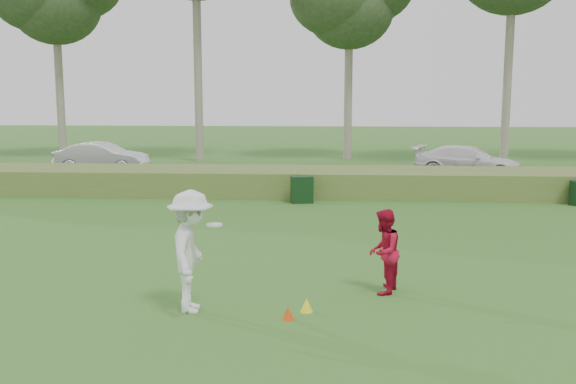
# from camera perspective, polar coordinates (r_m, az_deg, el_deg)

# --- Properties ---
(ground) EXTENTS (120.00, 120.00, 0.00)m
(ground) POSITION_cam_1_polar(r_m,az_deg,el_deg) (11.79, -1.26, -9.25)
(ground) COLOR #2D6321
(ground) RESTS_ON ground
(reed_strip) EXTENTS (80.00, 3.00, 0.90)m
(reed_strip) POSITION_cam_1_polar(r_m,az_deg,el_deg) (23.41, 1.25, 0.94)
(reed_strip) COLOR #516E2C
(reed_strip) RESTS_ON ground
(park_road) EXTENTS (80.00, 6.00, 0.06)m
(park_road) POSITION_cam_1_polar(r_m,az_deg,el_deg) (28.42, 1.67, 1.48)
(park_road) COLOR #2D2D2D
(park_road) RESTS_ON ground
(tree_4) EXTENTS (6.24, 6.24, 11.50)m
(tree_4) POSITION_cam_1_polar(r_m,az_deg,el_deg) (36.03, 5.49, 16.65)
(tree_4) COLOR gray
(tree_4) RESTS_ON ground
(player_white) EXTENTS (0.96, 1.38, 2.06)m
(player_white) POSITION_cam_1_polar(r_m,az_deg,el_deg) (10.89, -8.61, -5.24)
(player_white) COLOR white
(player_white) RESTS_ON ground
(player_red) EXTENTS (0.80, 0.91, 1.57)m
(player_red) POSITION_cam_1_polar(r_m,az_deg,el_deg) (11.91, 8.50, -5.25)
(player_red) COLOR #B40F2C
(player_red) RESTS_ON ground
(cone_orange) EXTENTS (0.20, 0.20, 0.22)m
(cone_orange) POSITION_cam_1_polar(r_m,az_deg,el_deg) (10.62, 0.01, -10.71)
(cone_orange) COLOR #E4400C
(cone_orange) RESTS_ON ground
(cone_yellow) EXTENTS (0.21, 0.21, 0.24)m
(cone_yellow) POSITION_cam_1_polar(r_m,az_deg,el_deg) (10.97, 1.66, -10.01)
(cone_yellow) COLOR yellow
(cone_yellow) RESTS_ON ground
(utility_cabinet) EXTENTS (0.79, 0.57, 0.90)m
(utility_cabinet) POSITION_cam_1_polar(r_m,az_deg,el_deg) (21.47, 1.25, 0.22)
(utility_cabinet) COLOR black
(utility_cabinet) RESTS_ON ground
(car_mid) EXTENTS (4.22, 1.64, 1.37)m
(car_mid) POSITION_cam_1_polar(r_m,az_deg,el_deg) (30.37, -16.21, 2.96)
(car_mid) COLOR white
(car_mid) RESTS_ON park_road
(car_right) EXTENTS (4.95, 3.36, 1.33)m
(car_right) POSITION_cam_1_polar(r_m,az_deg,el_deg) (28.74, 15.69, 2.63)
(car_right) COLOR white
(car_right) RESTS_ON park_road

